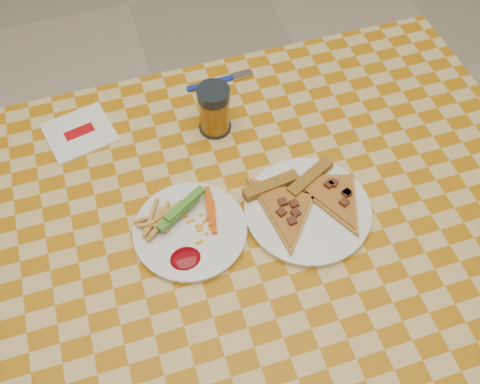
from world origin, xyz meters
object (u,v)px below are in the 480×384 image
Objects in this scene: plate_left at (190,231)px; plate_right at (307,211)px; table at (239,238)px; drink_glass at (214,110)px.

plate_left is 0.23m from plate_right.
table is 11.28× the size of drink_glass.
plate_right is (0.13, -0.03, 0.08)m from table.
plate_left is at bearing -116.39° from drink_glass.
drink_glass is at bearing 63.61° from plate_left.
plate_right is at bearing -6.15° from plate_left.
plate_right is 2.12× the size of drink_glass.
table is 0.16m from plate_right.
plate_right is at bearing -67.53° from drink_glass.
drink_glass reaches higher than table.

